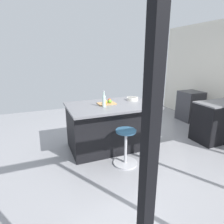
{
  "coord_description": "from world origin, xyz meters",
  "views": [
    {
      "loc": [
        1.73,
        3.26,
        1.92
      ],
      "look_at": [
        0.34,
        -0.18,
        0.81
      ],
      "focal_mm": 30.68,
      "sensor_mm": 36.0,
      "label": 1
    }
  ],
  "objects_px": {
    "oven_range": "(190,106)",
    "fruit_bowl": "(132,99)",
    "stool_by_window": "(126,148)",
    "apple_green": "(110,101)",
    "water_bottle": "(104,101)",
    "apple_yellow": "(105,102)",
    "cutting_board": "(107,104)",
    "kitchen_island": "(110,126)",
    "apple_red": "(109,100)"
  },
  "relations": [
    {
      "from": "oven_range",
      "to": "stool_by_window",
      "type": "height_order",
      "value": "oven_range"
    },
    {
      "from": "apple_green",
      "to": "water_bottle",
      "type": "height_order",
      "value": "water_bottle"
    },
    {
      "from": "cutting_board",
      "to": "fruit_bowl",
      "type": "bearing_deg",
      "value": -171.19
    },
    {
      "from": "stool_by_window",
      "to": "apple_red",
      "type": "relative_size",
      "value": 8.8
    },
    {
      "from": "kitchen_island",
      "to": "water_bottle",
      "type": "height_order",
      "value": "water_bottle"
    },
    {
      "from": "oven_range",
      "to": "fruit_bowl",
      "type": "relative_size",
      "value": 3.59
    },
    {
      "from": "apple_green",
      "to": "apple_red",
      "type": "xyz_separation_m",
      "value": [
        -0.03,
        -0.09,
        -0.0
      ]
    },
    {
      "from": "oven_range",
      "to": "cutting_board",
      "type": "bearing_deg",
      "value": 13.88
    },
    {
      "from": "apple_red",
      "to": "oven_range",
      "type": "bearing_deg",
      "value": -166.85
    },
    {
      "from": "oven_range",
      "to": "kitchen_island",
      "type": "xyz_separation_m",
      "value": [
        2.91,
        0.77,
        0.04
      ]
    },
    {
      "from": "kitchen_island",
      "to": "water_bottle",
      "type": "bearing_deg",
      "value": 39.48
    },
    {
      "from": "apple_yellow",
      "to": "stool_by_window",
      "type": "bearing_deg",
      "value": 98.33
    },
    {
      "from": "apple_yellow",
      "to": "apple_green",
      "type": "height_order",
      "value": "same"
    },
    {
      "from": "oven_range",
      "to": "fruit_bowl",
      "type": "distance_m",
      "value": 2.48
    },
    {
      "from": "kitchen_island",
      "to": "stool_by_window",
      "type": "bearing_deg",
      "value": 89.74
    },
    {
      "from": "apple_yellow",
      "to": "cutting_board",
      "type": "bearing_deg",
      "value": -136.13
    },
    {
      "from": "apple_yellow",
      "to": "water_bottle",
      "type": "distance_m",
      "value": 0.18
    },
    {
      "from": "water_bottle",
      "to": "apple_green",
      "type": "bearing_deg",
      "value": -138.53
    },
    {
      "from": "apple_yellow",
      "to": "fruit_bowl",
      "type": "bearing_deg",
      "value": -168.09
    },
    {
      "from": "apple_red",
      "to": "water_bottle",
      "type": "relative_size",
      "value": 0.24
    },
    {
      "from": "fruit_bowl",
      "to": "stool_by_window",
      "type": "bearing_deg",
      "value": 56.68
    },
    {
      "from": "cutting_board",
      "to": "fruit_bowl",
      "type": "height_order",
      "value": "fruit_bowl"
    },
    {
      "from": "apple_green",
      "to": "apple_red",
      "type": "relative_size",
      "value": 1.06
    },
    {
      "from": "oven_range",
      "to": "stool_by_window",
      "type": "distance_m",
      "value": 3.29
    },
    {
      "from": "apple_yellow",
      "to": "apple_red",
      "type": "height_order",
      "value": "apple_yellow"
    },
    {
      "from": "oven_range",
      "to": "water_bottle",
      "type": "height_order",
      "value": "water_bottle"
    },
    {
      "from": "oven_range",
      "to": "water_bottle",
      "type": "distance_m",
      "value": 3.3
    },
    {
      "from": "cutting_board",
      "to": "apple_green",
      "type": "bearing_deg",
      "value": 151.43
    },
    {
      "from": "kitchen_island",
      "to": "cutting_board",
      "type": "xyz_separation_m",
      "value": [
        0.06,
        -0.03,
        0.48
      ]
    },
    {
      "from": "kitchen_island",
      "to": "water_bottle",
      "type": "xyz_separation_m",
      "value": [
        0.19,
        0.16,
        0.59
      ]
    },
    {
      "from": "stool_by_window",
      "to": "apple_green",
      "type": "height_order",
      "value": "apple_green"
    },
    {
      "from": "stool_by_window",
      "to": "apple_yellow",
      "type": "relative_size",
      "value": 8.21
    },
    {
      "from": "oven_range",
      "to": "apple_red",
      "type": "bearing_deg",
      "value": 13.15
    },
    {
      "from": "oven_range",
      "to": "apple_yellow",
      "type": "distance_m",
      "value": 3.18
    },
    {
      "from": "cutting_board",
      "to": "oven_range",
      "type": "bearing_deg",
      "value": -166.12
    },
    {
      "from": "fruit_bowl",
      "to": "kitchen_island",
      "type": "bearing_deg",
      "value": 12.93
    },
    {
      "from": "oven_range",
      "to": "fruit_bowl",
      "type": "bearing_deg",
      "value": 15.26
    },
    {
      "from": "cutting_board",
      "to": "apple_yellow",
      "type": "bearing_deg",
      "value": 43.87
    },
    {
      "from": "stool_by_window",
      "to": "water_bottle",
      "type": "relative_size",
      "value": 2.13
    },
    {
      "from": "apple_yellow",
      "to": "water_bottle",
      "type": "xyz_separation_m",
      "value": [
        0.08,
        0.15,
        0.06
      ]
    },
    {
      "from": "apple_green",
      "to": "water_bottle",
      "type": "xyz_separation_m",
      "value": [
        0.18,
        0.16,
        0.06
      ]
    },
    {
      "from": "apple_yellow",
      "to": "apple_red",
      "type": "bearing_deg",
      "value": -141.13
    },
    {
      "from": "fruit_bowl",
      "to": "cutting_board",
      "type": "bearing_deg",
      "value": 8.81
    },
    {
      "from": "stool_by_window",
      "to": "fruit_bowl",
      "type": "height_order",
      "value": "fruit_bowl"
    },
    {
      "from": "fruit_bowl",
      "to": "apple_green",
      "type": "bearing_deg",
      "value": 12.41
    },
    {
      "from": "cutting_board",
      "to": "apple_green",
      "type": "xyz_separation_m",
      "value": [
        -0.06,
        0.03,
        0.05
      ]
    },
    {
      "from": "oven_range",
      "to": "water_bottle",
      "type": "relative_size",
      "value": 2.81
    },
    {
      "from": "apple_yellow",
      "to": "water_bottle",
      "type": "relative_size",
      "value": 0.26
    },
    {
      "from": "apple_green",
      "to": "water_bottle",
      "type": "relative_size",
      "value": 0.26
    },
    {
      "from": "stool_by_window",
      "to": "cutting_board",
      "type": "xyz_separation_m",
      "value": [
        0.06,
        -0.79,
        0.65
      ]
    }
  ]
}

